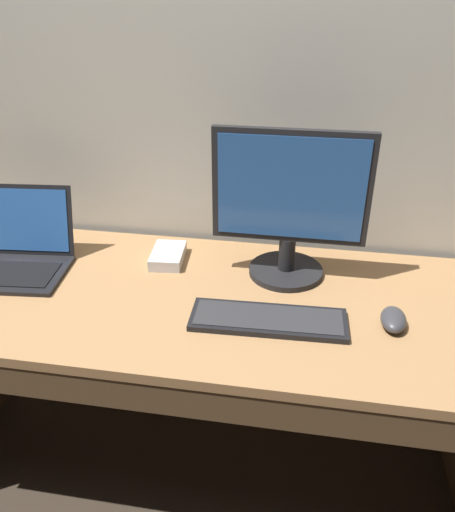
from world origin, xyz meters
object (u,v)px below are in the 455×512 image
Objects in this scene: computer_mouse at (393,319)px; external_drive_box at (168,256)px; external_monitor at (290,209)px; laptop_black at (19,256)px; wired_keyboard at (268,320)px.

computer_mouse is 0.72× the size of external_drive_box.
external_drive_box is at bearing 176.23° from external_monitor.
wired_keyboard is at bearing -10.90° from laptop_black.
laptop_black is 0.82m from wired_keyboard.
external_monitor is 2.97× the size of external_drive_box.
external_monitor is at bearing 146.70° from computer_mouse.
computer_mouse reaches higher than wired_keyboard.
laptop_black reaches higher than computer_mouse.
computer_mouse is (0.33, 0.04, 0.01)m from wired_keyboard.
external_monitor reaches higher than external_drive_box.
external_monitor is at bearing 6.92° from laptop_black.
wired_keyboard is 2.75× the size of external_drive_box.
external_drive_box reaches higher than wired_keyboard.
laptop_black is at bearing -173.08° from external_monitor.
laptop_black reaches higher than external_drive_box.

